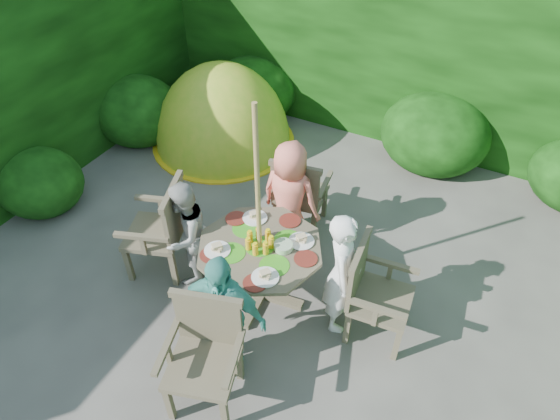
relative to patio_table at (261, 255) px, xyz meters
The scene contains 13 objects.
ground 0.67m from the patio_table, 35.19° to the right, with size 60.00×60.00×0.00m, color #4D4A45.
hedge_enclosure 1.35m from the patio_table, 77.70° to the left, with size 9.00×9.00×2.50m.
patio_table is the anchor object (origin of this frame).
parasol_pole 0.50m from the patio_table, 160.36° to the right, with size 0.04×0.04×2.20m, color olive.
garden_chair_right 1.09m from the patio_table, ahead, with size 0.58×0.64×0.99m.
garden_chair_left 1.10m from the patio_table, behind, with size 0.73×0.77×1.04m.
garden_chair_back 1.10m from the patio_table, 96.90° to the left, with size 0.66×0.60×0.97m.
garden_chair_front 1.10m from the patio_table, 84.18° to the right, with size 0.72×0.68×0.99m.
child_right 0.80m from the patio_table, ahead, with size 0.48×0.32×1.32m, color white.
child_left 0.80m from the patio_table, behind, with size 0.57×0.45×1.18m, color #A6A7A1.
child_back 0.80m from the patio_table, 97.13° to the left, with size 0.65×0.43×1.34m, color #FF7D69.
child_front 0.80m from the patio_table, 83.46° to the right, with size 0.77×0.32×1.32m, color teal.
dome_tent 2.97m from the patio_table, 130.72° to the left, with size 2.05×2.05×2.34m.
Camera 1 is at (1.46, -2.63, 4.00)m, focal length 32.00 mm.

